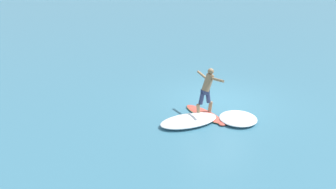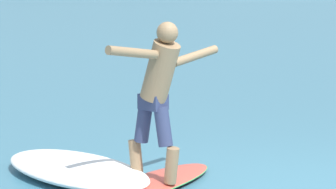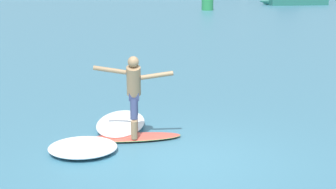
{
  "view_description": "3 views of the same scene",
  "coord_description": "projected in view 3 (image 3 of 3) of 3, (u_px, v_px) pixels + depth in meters",
  "views": [
    {
      "loc": [
        -11.84,
        3.0,
        5.16
      ],
      "look_at": [
        -1.04,
        2.16,
        0.76
      ],
      "focal_mm": 35.0,
      "sensor_mm": 36.0,
      "label": 1
    },
    {
      "loc": [
        -4.39,
        -6.53,
        2.31
      ],
      "look_at": [
        -0.65,
        1.81,
        0.8
      ],
      "focal_mm": 85.0,
      "sensor_mm": 36.0,
      "label": 2
    },
    {
      "loc": [
        3.36,
        -9.05,
        3.44
      ],
      "look_at": [
        -1.0,
        2.11,
        0.69
      ],
      "focal_mm": 60.0,
      "sensor_mm": 36.0,
      "label": 3
    }
  ],
  "objects": [
    {
      "name": "wave_foam_at_tail",
      "position": [
        83.0,
        147.0,
        10.59
      ],
      "size": [
        1.5,
        1.5,
        0.19
      ],
      "color": "white",
      "rests_on": "ground"
    },
    {
      "name": "surfboard",
      "position": [
        133.0,
        137.0,
        11.38
      ],
      "size": [
        2.0,
        1.49,
        0.22
      ],
      "color": "#D95040",
      "rests_on": "ground"
    },
    {
      "name": "surfer",
      "position": [
        134.0,
        89.0,
        11.08
      ],
      "size": [
        1.47,
        0.85,
        1.65
      ],
      "color": "#937451",
      "rests_on": "surfboard"
    },
    {
      "name": "wave_foam_at_nose",
      "position": [
        121.0,
        123.0,
        12.18
      ],
      "size": [
        1.66,
        2.31,
        0.21
      ],
      "color": "white",
      "rests_on": "ground"
    },
    {
      "name": "channel_marker_buoy",
      "position": [
        208.0,
        1.0,
        44.53
      ],
      "size": [
        0.93,
        0.93,
        1.69
      ],
      "color": "#288447",
      "rests_on": "ground"
    },
    {
      "name": "ground_plane",
      "position": [
        177.0,
        160.0,
        10.18
      ],
      "size": [
        200.0,
        200.0,
        0.0
      ],
      "primitive_type": "plane",
      "color": "teal"
    }
  ]
}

